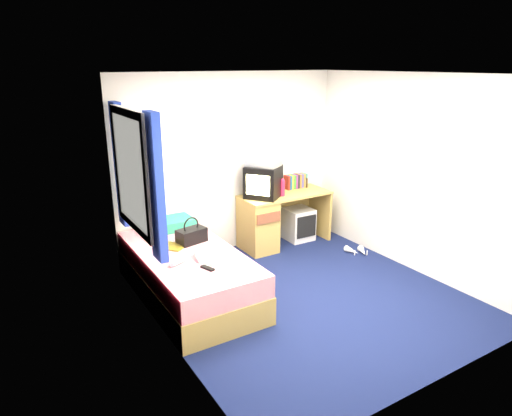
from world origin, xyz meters
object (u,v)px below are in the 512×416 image
crt_tv (263,182)px  bed (189,274)px  vcr (263,163)px  remote_control (208,268)px  pillow (170,224)px  pink_water_bottle (282,188)px  colour_swatch_fan (216,263)px  white_heels (357,251)px  towel (210,253)px  handbag (192,235)px  aerosol_can (278,188)px  desk (268,220)px  storage_cube (298,224)px  picture_frame (305,182)px  water_bottle (178,261)px  magazine (172,246)px

crt_tv → bed: bearing=-100.1°
vcr → remote_control: vcr is taller
vcr → pillow: bearing=-122.6°
crt_tv → pink_water_bottle: crt_tv is taller
bed → colour_swatch_fan: (0.12, -0.45, 0.28)m
white_heels → bed: bearing=177.5°
towel → pillow: bearing=92.5°
vcr → handbag: bearing=-99.6°
pink_water_bottle → bed: bearing=-158.7°
aerosol_can → desk: bearing=179.6°
colour_swatch_fan → storage_cube: bearing=31.9°
desk → handbag: bearing=-159.1°
handbag → vcr: bearing=10.6°
towel → colour_swatch_fan: towel is taller
vcr → towel: 1.77m
picture_frame → white_heels: 1.27m
pillow → pink_water_bottle: pink_water_bottle is taller
pillow → remote_control: size_ratio=3.56×
pillow → desk: 1.45m
water_bottle → aerosol_can: bearing=27.6°
storage_cube → colour_swatch_fan: bearing=-146.7°
storage_cube → crt_tv: (-0.63, -0.02, 0.73)m
handbag → remote_control: (-0.15, -0.73, -0.08)m
handbag → remote_control: 0.75m
pink_water_bottle → desk: bearing=154.0°
handbag → towel: (-0.01, -0.49, -0.04)m
crt_tv → towel: size_ratio=2.07×
magazine → water_bottle: bearing=-103.7°
picture_frame → aerosol_can: (-0.58, -0.14, 0.03)m
magazine → pink_water_bottle: bearing=14.0°
storage_cube → pink_water_bottle: pink_water_bottle is taller
bed → water_bottle: size_ratio=10.00×
bed → towel: size_ratio=7.03×
towel → colour_swatch_fan: 0.19m
water_bottle → storage_cube: bearing=24.0°
crt_tv → pink_water_bottle: bearing=33.8°
storage_cube → remote_control: size_ratio=2.93×
remote_control → picture_frame: bearing=12.3°
pillow → crt_tv: bearing=-1.0°
remote_control → pillow: bearing=66.2°
pillow → magazine: size_ratio=2.03×
picture_frame → handbag: bearing=-152.6°
bed → crt_tv: size_ratio=3.40×
storage_cube → aerosol_can: aerosol_can is taller
colour_swatch_fan → crt_tv: bearing=42.1°
colour_swatch_fan → desk: bearing=40.4°
bed → colour_swatch_fan: bearing=-74.3°
towel → storage_cube: bearing=28.1°
pillow → handbag: handbag is taller
pink_water_bottle → white_heels: pink_water_bottle is taller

